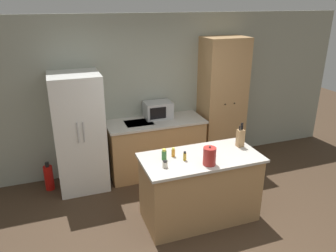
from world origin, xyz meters
TOP-DOWN VIEW (x-y plane):
  - ground_plane at (0.00, 0.00)m, footprint 14.00×14.00m
  - wall_back at (0.00, 2.33)m, footprint 7.20×0.06m
  - refrigerator at (-1.31, 1.95)m, footprint 0.73×0.72m
  - back_counter at (-0.09, 1.98)m, footprint 1.61×0.67m
  - pantry_cabinet at (1.16, 2.04)m, footprint 0.74×0.55m
  - kitchen_island at (0.07, 0.56)m, footprint 1.54×0.77m
  - microwave at (0.00, 2.11)m, footprint 0.45×0.34m
  - knife_block at (0.70, 0.67)m, footprint 0.09×0.08m
  - spice_bottle_tall_dark at (-0.40, 0.63)m, footprint 0.06×0.06m
  - spice_bottle_short_red at (-0.17, 0.53)m, footprint 0.04×0.04m
  - spice_bottle_amber_oil at (-0.46, 0.44)m, footprint 0.06×0.06m
  - spice_bottle_green_herb at (-0.26, 0.68)m, footprint 0.05×0.05m
  - kettle at (0.07, 0.33)m, footprint 0.16×0.16m
  - fire_extinguisher at (-1.83, 1.99)m, footprint 0.14×0.14m

SIDE VIEW (x-z plane):
  - ground_plane at x=0.00m, z-range 0.00..0.00m
  - fire_extinguisher at x=-1.83m, z-range -0.03..0.44m
  - kitchen_island at x=0.07m, z-range 0.00..0.92m
  - back_counter at x=-0.09m, z-range 0.00..0.94m
  - refrigerator at x=-1.31m, z-range 0.00..1.81m
  - spice_bottle_amber_oil at x=-0.46m, z-range 0.92..1.00m
  - spice_bottle_short_red at x=-0.17m, z-range 0.91..1.03m
  - spice_bottle_green_herb at x=-0.26m, z-range 0.91..1.03m
  - spice_bottle_tall_dark at x=-0.40m, z-range 0.91..1.06m
  - kettle at x=0.07m, z-range 0.91..1.15m
  - knife_block at x=0.70m, z-range 0.87..1.22m
  - microwave at x=0.00m, z-range 0.93..1.21m
  - pantry_cabinet at x=1.16m, z-range 0.00..2.22m
  - wall_back at x=0.00m, z-range 0.00..2.60m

